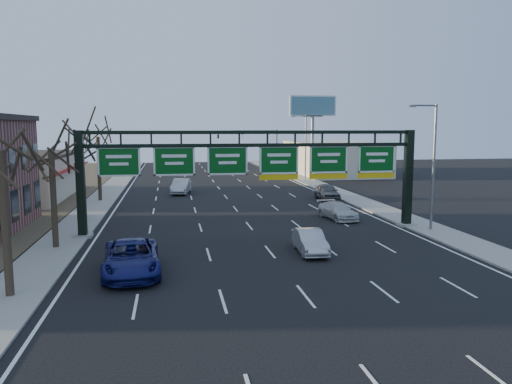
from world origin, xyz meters
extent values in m
plane|color=black|center=(0.00, 0.00, 0.00)|extent=(160.00, 160.00, 0.00)
cube|color=gray|center=(-12.80, 20.00, 0.06)|extent=(3.00, 120.00, 0.12)
cube|color=gray|center=(12.80, 20.00, 0.06)|extent=(3.00, 120.00, 0.12)
cube|color=white|center=(0.00, 20.00, 0.01)|extent=(21.60, 120.00, 0.01)
cube|color=black|center=(-11.70, 8.00, 3.60)|extent=(0.55, 0.55, 7.20)
cube|color=gray|center=(-11.70, 8.00, 0.10)|extent=(1.20, 1.20, 0.20)
cube|color=black|center=(11.70, 8.00, 3.60)|extent=(0.55, 0.55, 7.20)
cube|color=gray|center=(11.70, 8.00, 0.10)|extent=(1.20, 1.20, 0.20)
cube|color=black|center=(0.00, 8.00, 7.05)|extent=(23.40, 0.25, 0.25)
cube|color=black|center=(0.00, 8.00, 6.15)|extent=(23.40, 0.25, 0.25)
cube|color=#054A13|center=(-9.17, 8.00, 5.10)|extent=(2.80, 0.10, 2.00)
cube|color=#054A13|center=(-5.50, 8.00, 5.10)|extent=(2.80, 0.10, 2.00)
cube|color=#054A13|center=(-1.83, 8.00, 5.10)|extent=(2.80, 0.10, 2.00)
cube|color=#054A13|center=(1.83, 8.00, 5.10)|extent=(2.80, 0.10, 2.00)
cube|color=yellow|center=(1.83, 8.00, 3.88)|extent=(2.80, 0.10, 0.40)
cube|color=#054A13|center=(5.50, 8.00, 5.10)|extent=(2.80, 0.10, 2.00)
cube|color=yellow|center=(5.50, 8.00, 3.88)|extent=(2.80, 0.10, 0.40)
cube|color=#054A13|center=(9.17, 8.00, 5.10)|extent=(2.80, 0.10, 2.00)
cube|color=yellow|center=(9.17, 8.00, 3.88)|extent=(2.80, 0.10, 0.40)
cube|color=beige|center=(-21.50, 29.00, 2.20)|extent=(10.00, 18.00, 4.40)
cube|color=#332B26|center=(-21.50, 29.00, 4.55)|extent=(10.40, 18.40, 0.30)
cube|color=#AC1511|center=(-16.40, 29.00, 3.00)|extent=(1.20, 18.00, 0.40)
cube|color=beige|center=(20.00, 50.00, 2.50)|extent=(12.00, 20.00, 5.00)
cylinder|color=black|center=(-12.80, -4.00, 3.35)|extent=(0.36, 0.36, 6.46)
cylinder|color=black|center=(-12.80, 5.00, 3.16)|extent=(0.36, 0.36, 6.08)
cylinder|color=black|center=(-12.80, 15.00, 3.54)|extent=(0.36, 0.36, 6.84)
cylinder|color=black|center=(-12.80, 25.00, 3.35)|extent=(0.36, 0.36, 6.46)
cylinder|color=slate|center=(12.60, 6.00, 4.62)|extent=(0.20, 0.20, 9.00)
cylinder|color=slate|center=(11.70, 6.00, 9.02)|extent=(1.80, 0.12, 0.12)
cube|color=slate|center=(10.80, 6.00, 8.97)|extent=(0.50, 0.22, 0.15)
cylinder|color=slate|center=(12.60, 40.00, 4.62)|extent=(0.20, 0.20, 9.00)
cylinder|color=slate|center=(11.70, 40.00, 9.02)|extent=(1.80, 0.12, 0.12)
cube|color=slate|center=(10.80, 40.00, 8.97)|extent=(0.50, 0.22, 0.15)
cylinder|color=slate|center=(15.00, 45.00, 4.50)|extent=(0.50, 0.50, 9.00)
cube|color=slate|center=(15.00, 45.00, 9.00)|extent=(3.00, 0.30, 0.20)
cube|color=white|center=(15.00, 45.00, 10.50)|extent=(7.00, 0.30, 3.00)
cube|color=teal|center=(15.00, 44.80, 10.50)|extent=(6.60, 0.05, 2.60)
cylinder|color=black|center=(11.80, 55.00, 3.50)|extent=(0.18, 0.18, 7.00)
cylinder|color=black|center=(8.00, 55.00, 6.80)|extent=(7.60, 0.14, 0.14)
imported|color=black|center=(6.00, 55.00, 6.00)|extent=(0.20, 0.20, 1.00)
imported|color=black|center=(2.00, 55.00, 6.00)|extent=(0.54, 0.54, 1.62)
imported|color=navy|center=(-7.82, -1.26, 0.84)|extent=(3.18, 6.20, 1.67)
imported|color=#A8A8AC|center=(2.28, 1.37, 0.69)|extent=(1.66, 4.25, 1.38)
imported|color=silver|center=(7.53, 11.60, 0.67)|extent=(2.54, 4.85, 1.34)
imported|color=#45484A|center=(10.00, 22.10, 0.82)|extent=(2.26, 4.95, 1.65)
imported|color=#B0B0B5|center=(-4.61, 29.42, 0.82)|extent=(2.65, 5.23, 1.64)
camera|label=1|loc=(-5.76, -26.55, 7.42)|focal=35.00mm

